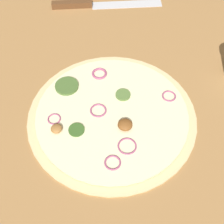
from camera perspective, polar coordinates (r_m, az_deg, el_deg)
The scene contains 3 objects.
ground_plane at distance 0.69m, azimuth 0.00°, elevation -0.85°, with size 3.00×3.00×0.00m, color #9E703F.
pizza at distance 0.68m, azimuth -0.15°, elevation -0.53°, with size 0.37×0.37×0.03m.
knife at distance 0.97m, azimuth -4.30°, elevation 19.04°, with size 0.32×0.12×0.02m.
Camera 1 is at (0.14, 0.37, 0.56)m, focal length 50.00 mm.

